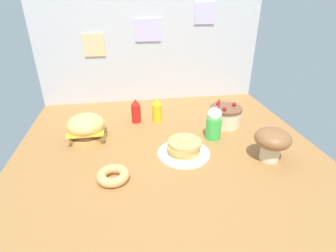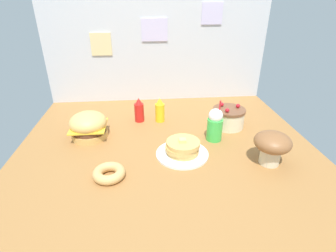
{
  "view_description": "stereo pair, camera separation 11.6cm",
  "coord_description": "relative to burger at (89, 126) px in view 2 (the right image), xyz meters",
  "views": [
    {
      "loc": [
        -0.26,
        -1.6,
        1.0
      ],
      "look_at": [
        0.02,
        0.07,
        0.14
      ],
      "focal_mm": 28.0,
      "sensor_mm": 36.0,
      "label": 1
    },
    {
      "loc": [
        -0.15,
        -1.62,
        1.0
      ],
      "look_at": [
        0.02,
        0.07,
        0.14
      ],
      "focal_mm": 28.0,
      "sensor_mm": 36.0,
      "label": 2
    }
  ],
  "objects": [
    {
      "name": "ground_plane",
      "position": [
        0.58,
        -0.23,
        -0.11
      ],
      "size": [
        2.16,
        2.02,
        0.02
      ],
      "primitive_type": "cube",
      "color": "#9E6B38"
    },
    {
      "name": "back_wall",
      "position": [
        0.58,
        0.78,
        0.45
      ],
      "size": [
        2.16,
        0.04,
        1.09
      ],
      "color": "silver",
      "rests_on": "ground_plane"
    },
    {
      "name": "burger",
      "position": [
        0.0,
        0.0,
        0.0
      ],
      "size": [
        0.28,
        0.28,
        0.2
      ],
      "color": "#DBA859",
      "rests_on": "ground_plane"
    },
    {
      "name": "pancake_stack",
      "position": [
        0.68,
        -0.32,
        -0.05
      ],
      "size": [
        0.36,
        0.36,
        0.13
      ],
      "color": "white",
      "rests_on": "ground_plane"
    },
    {
      "name": "layer_cake",
      "position": [
        1.12,
        0.07,
        -0.02
      ],
      "size": [
        0.27,
        0.27,
        0.19
      ],
      "color": "beige",
      "rests_on": "ground_plane"
    },
    {
      "name": "ketchup_bottle",
      "position": [
        0.39,
        0.25,
        0.0
      ],
      "size": [
        0.08,
        0.08,
        0.21
      ],
      "color": "red",
      "rests_on": "ground_plane"
    },
    {
      "name": "mustard_bottle",
      "position": [
        0.56,
        0.23,
        0.0
      ],
      "size": [
        0.08,
        0.08,
        0.21
      ],
      "color": "yellow",
      "rests_on": "ground_plane"
    },
    {
      "name": "cream_soda_cup",
      "position": [
        0.95,
        -0.13,
        0.03
      ],
      "size": [
        0.12,
        0.12,
        0.32
      ],
      "color": "green",
      "rests_on": "ground_plane"
    },
    {
      "name": "donut_pink_glaze",
      "position": [
        0.2,
        -0.53,
        -0.07
      ],
      "size": [
        0.2,
        0.2,
        0.06
      ],
      "color": "tan",
      "rests_on": "ground_plane"
    },
    {
      "name": "mushroom_stool",
      "position": [
        1.24,
        -0.48,
        0.04
      ],
      "size": [
        0.23,
        0.23,
        0.22
      ],
      "color": "beige",
      "rests_on": "ground_plane"
    }
  ]
}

